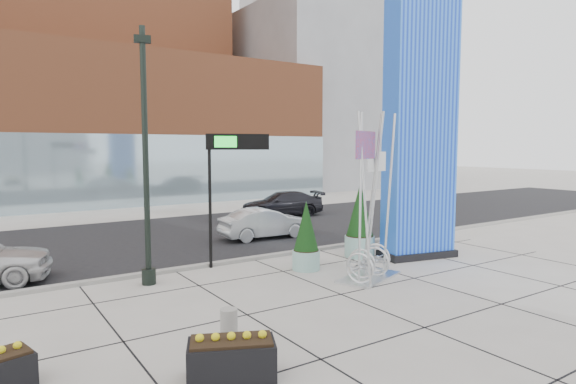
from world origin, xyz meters
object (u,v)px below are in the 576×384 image
concrete_bollard (229,325)px  overhead_street_sign (230,153)px  blue_pylon (420,136)px  car_silver_mid (265,223)px  lamp_post (146,181)px  public_art_sculpture (370,235)px

concrete_bollard → overhead_street_sign: 7.68m
blue_pylon → concrete_bollard: bearing=-149.3°
concrete_bollard → overhead_street_sign: size_ratio=0.16×
overhead_street_sign → car_silver_mid: size_ratio=1.11×
lamp_post → blue_pylon: bearing=-11.7°
concrete_bollard → overhead_street_sign: bearing=62.8°
lamp_post → concrete_bollard: lamp_post is taller
overhead_street_sign → blue_pylon: bearing=-5.9°
public_art_sculpture → overhead_street_sign: (-2.84, 3.98, 2.56)m
blue_pylon → lamp_post: bearing=-180.0°
blue_pylon → car_silver_mid: size_ratio=2.29×
public_art_sculpture → blue_pylon: bearing=-1.0°
overhead_street_sign → public_art_sculpture: bearing=-36.9°
public_art_sculpture → concrete_bollard: public_art_sculpture is taller
lamp_post → overhead_street_sign: size_ratio=1.66×
blue_pylon → car_silver_mid: 7.97m
lamp_post → overhead_street_sign: bearing=14.1°
lamp_post → public_art_sculpture: lamp_post is taller
public_art_sculpture → car_silver_mid: public_art_sculpture is taller
public_art_sculpture → overhead_street_sign: public_art_sculpture is taller
public_art_sculpture → car_silver_mid: 7.59m
overhead_street_sign → car_silver_mid: (3.50, 3.55, -3.26)m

